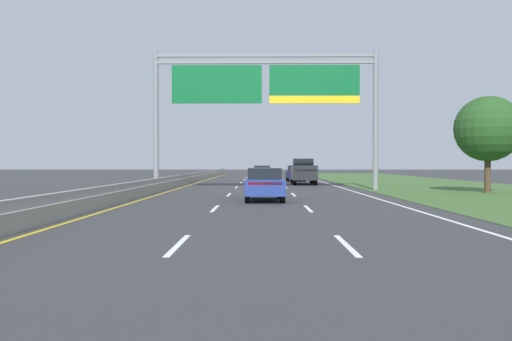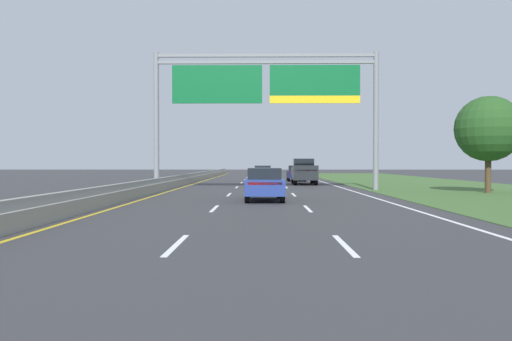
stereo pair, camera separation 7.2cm
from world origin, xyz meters
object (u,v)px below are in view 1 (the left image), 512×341
at_px(car_white_centre_lane_sedan, 262,173).
at_px(roadside_tree_mid, 488,129).
at_px(overhead_sign_gantry, 266,91).
at_px(pickup_truck_grey, 303,172).
at_px(car_blue_centre_lane_sedan, 264,184).
at_px(car_navy_right_lane_sedan, 295,173).

xyz_separation_m(car_white_centre_lane_sedan, roadside_tree_mid, (13.57, -20.15, 3.05)).
distance_m(overhead_sign_gantry, car_white_centre_lane_sedan, 17.96).
bearing_deg(roadside_tree_mid, overhead_sign_gantry, 166.78).
xyz_separation_m(pickup_truck_grey, car_white_centre_lane_sedan, (-3.51, 7.32, -0.26)).
bearing_deg(overhead_sign_gantry, pickup_truck_grey, 70.97).
relative_size(car_blue_centre_lane_sedan, car_navy_right_lane_sedan, 1.00).
xyz_separation_m(pickup_truck_grey, roadside_tree_mid, (10.05, -12.83, 2.80)).
xyz_separation_m(car_white_centre_lane_sedan, car_blue_centre_lane_sedan, (0.01, -26.52, 0.00)).
bearing_deg(car_blue_centre_lane_sedan, car_navy_right_lane_sedan, -7.87).
height_order(overhead_sign_gantry, car_white_centre_lane_sedan, overhead_sign_gantry).
xyz_separation_m(pickup_truck_grey, car_navy_right_lane_sedan, (-0.14, 7.88, -0.26)).
relative_size(car_white_centre_lane_sedan, car_navy_right_lane_sedan, 1.00).
relative_size(pickup_truck_grey, roadside_tree_mid, 0.93).
distance_m(car_white_centre_lane_sedan, car_navy_right_lane_sedan, 3.42).
distance_m(overhead_sign_gantry, roadside_tree_mid, 14.03).
bearing_deg(car_white_centre_lane_sedan, roadside_tree_mid, -144.79).
relative_size(overhead_sign_gantry, roadside_tree_mid, 2.57).
relative_size(pickup_truck_grey, car_blue_centre_lane_sedan, 1.23).
bearing_deg(car_navy_right_lane_sedan, car_white_centre_lane_sedan, 100.14).
bearing_deg(roadside_tree_mid, car_white_centre_lane_sedan, 123.94).
distance_m(overhead_sign_gantry, car_navy_right_lane_sedan, 18.77).
height_order(pickup_truck_grey, car_blue_centre_lane_sedan, pickup_truck_grey).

